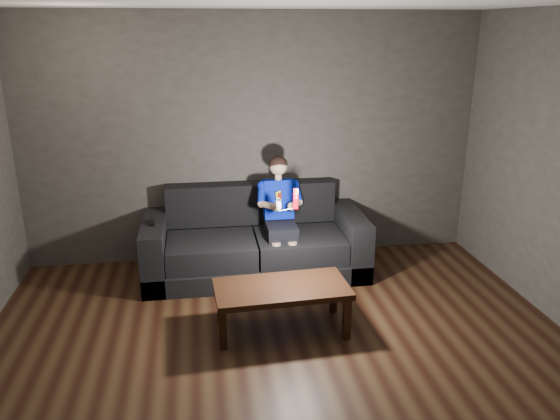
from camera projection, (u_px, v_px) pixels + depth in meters
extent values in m
plane|color=black|center=(291.00, 385.00, 4.05)|extent=(5.00, 5.00, 0.00)
cube|color=#36332F|center=(254.00, 140.00, 5.96)|extent=(5.00, 0.04, 2.70)
cube|color=black|center=(255.00, 264.00, 5.88)|extent=(2.32, 1.00, 0.20)
cube|color=black|center=(211.00, 251.00, 5.64)|extent=(0.91, 0.71, 0.24)
cube|color=black|center=(300.00, 246.00, 5.77)|extent=(0.91, 0.71, 0.24)
cube|color=black|center=(251.00, 203.00, 6.06)|extent=(1.86, 0.23, 0.45)
cube|color=black|center=(155.00, 251.00, 5.66)|extent=(0.23, 1.00, 0.63)
cube|color=black|center=(350.00, 240.00, 5.96)|extent=(0.23, 1.00, 0.63)
cube|color=black|center=(281.00, 230.00, 5.67)|extent=(0.31, 0.39, 0.14)
cube|color=#08139F|center=(278.00, 199.00, 5.77)|extent=(0.31, 0.22, 0.43)
cube|color=#FCF630|center=(280.00, 196.00, 5.67)|extent=(0.10, 0.10, 0.10)
cube|color=#A82005|center=(280.00, 196.00, 5.66)|extent=(0.06, 0.06, 0.07)
cylinder|color=tan|center=(278.00, 177.00, 5.69)|extent=(0.07, 0.07, 0.06)
sphere|color=tan|center=(278.00, 166.00, 5.66)|extent=(0.19, 0.19, 0.19)
ellipsoid|color=black|center=(278.00, 164.00, 5.66)|extent=(0.20, 0.20, 0.17)
cylinder|color=#08139F|center=(261.00, 195.00, 5.66)|extent=(0.08, 0.23, 0.20)
cylinder|color=#08139F|center=(297.00, 193.00, 5.71)|extent=(0.08, 0.23, 0.20)
cylinder|color=tan|center=(269.00, 203.00, 5.52)|extent=(0.14, 0.25, 0.11)
cylinder|color=tan|center=(296.00, 202.00, 5.56)|extent=(0.14, 0.25, 0.11)
sphere|color=tan|center=(275.00, 207.00, 5.44)|extent=(0.09, 0.09, 0.09)
sphere|color=tan|center=(292.00, 206.00, 5.47)|extent=(0.09, 0.09, 0.09)
cylinder|color=tan|center=(276.00, 259.00, 5.53)|extent=(0.09, 0.09, 0.35)
cylinder|color=tan|center=(292.00, 258.00, 5.56)|extent=(0.09, 0.09, 0.35)
cube|color=red|center=(296.00, 199.00, 5.21)|extent=(0.06, 0.08, 0.20)
cube|color=maroon|center=(296.00, 194.00, 5.17)|extent=(0.03, 0.02, 0.03)
cylinder|color=white|center=(296.00, 201.00, 5.19)|extent=(0.02, 0.01, 0.02)
ellipsoid|color=white|center=(279.00, 204.00, 5.21)|extent=(0.08, 0.09, 0.14)
cylinder|color=black|center=(279.00, 200.00, 5.16)|extent=(0.03, 0.01, 0.02)
cube|color=black|center=(152.00, 222.00, 5.51)|extent=(0.05, 0.16, 0.03)
cube|color=black|center=(152.00, 219.00, 5.55)|extent=(0.02, 0.02, 0.00)
cube|color=black|center=(282.00, 289.00, 4.68)|extent=(1.17, 0.63, 0.05)
cube|color=black|center=(223.00, 329.00, 4.45)|extent=(0.06, 0.06, 0.36)
cube|color=black|center=(347.00, 319.00, 4.60)|extent=(0.06, 0.06, 0.36)
cube|color=black|center=(220.00, 302.00, 4.89)|extent=(0.06, 0.06, 0.36)
cube|color=black|center=(333.00, 294.00, 5.04)|extent=(0.06, 0.06, 0.36)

